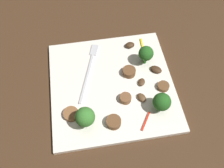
{
  "coord_description": "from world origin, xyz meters",
  "views": [
    {
      "loc": [
        -0.32,
        0.05,
        0.52
      ],
      "look_at": [
        0.0,
        0.0,
        0.01
      ],
      "focal_mm": 40.46,
      "sensor_mm": 36.0,
      "label": 1
    }
  ],
  "objects": [
    {
      "name": "broccoli_floret_1",
      "position": [
        0.05,
        -0.09,
        0.05
      ],
      "size": [
        0.04,
        0.04,
        0.05
      ],
      "color": "#296420",
      "rests_on": "plate"
    },
    {
      "name": "sausage_slice_2",
      "position": [
        -0.1,
        0.01,
        0.02
      ],
      "size": [
        0.04,
        0.04,
        0.02
      ],
      "primitive_type": "cylinder",
      "rotation": [
        0.0,
        0.0,
        1.85
      ],
      "color": "brown",
      "rests_on": "plate"
    },
    {
      "name": "fork",
      "position": [
        0.06,
        0.05,
        0.01
      ],
      "size": [
        0.17,
        0.07,
        0.0
      ],
      "rotation": [
        0.0,
        0.0,
        -0.33
      ],
      "color": "silver",
      "rests_on": "plate"
    },
    {
      "name": "pepper_strip_1",
      "position": [
        0.1,
        -0.1,
        0.01
      ],
      "size": [
        0.06,
        0.01,
        0.0
      ],
      "primitive_type": "cube",
      "rotation": [
        0.0,
        0.0,
        3.08
      ],
      "color": "yellow",
      "rests_on": "plate"
    },
    {
      "name": "pepper_strip_0",
      "position": [
        -0.11,
        -0.06,
        0.01
      ],
      "size": [
        0.04,
        0.03,
        0.0
      ],
      "primitive_type": "cube",
      "rotation": [
        0.0,
        0.0,
        5.7
      ],
      "color": "red",
      "rests_on": "plate"
    },
    {
      "name": "broccoli_floret_2",
      "position": [
        -0.09,
        0.07,
        0.04
      ],
      "size": [
        0.04,
        0.04,
        0.06
      ],
      "color": "#408630",
      "rests_on": "plate"
    },
    {
      "name": "ground_plane",
      "position": [
        0.0,
        0.0,
        0.0
      ],
      "size": [
        1.4,
        1.4,
        0.0
      ],
      "primitive_type": "plane",
      "color": "#422B19"
    },
    {
      "name": "mushroom_1",
      "position": [
        -0.01,
        -0.07,
        0.02
      ],
      "size": [
        0.03,
        0.02,
        0.01
      ],
      "primitive_type": "ellipsoid",
      "rotation": [
        0.0,
        0.0,
        2.66
      ],
      "color": "#4C331E",
      "rests_on": "plate"
    },
    {
      "name": "sausage_slice_3",
      "position": [
        -0.05,
        -0.02,
        0.02
      ],
      "size": [
        0.03,
        0.03,
        0.01
      ],
      "primitive_type": "cylinder",
      "rotation": [
        0.0,
        0.0,
        0.25
      ],
      "color": "brown",
      "rests_on": "plate"
    },
    {
      "name": "sausage_slice_0",
      "position": [
        -0.07,
        0.1,
        0.02
      ],
      "size": [
        0.05,
        0.05,
        0.01
      ],
      "primitive_type": "cylinder",
      "rotation": [
        0.0,
        0.0,
        0.53
      ],
      "color": "brown",
      "rests_on": "plate"
    },
    {
      "name": "sausage_slice_4",
      "position": [
        -0.03,
        -0.12,
        0.02
      ],
      "size": [
        0.04,
        0.04,
        0.01
      ],
      "primitive_type": "cylinder",
      "rotation": [
        0.0,
        0.0,
        0.95
      ],
      "color": "brown",
      "rests_on": "plate"
    },
    {
      "name": "mushroom_0",
      "position": [
        0.11,
        -0.07,
        0.02
      ],
      "size": [
        0.02,
        0.03,
        0.01
      ],
      "primitive_type": "ellipsoid",
      "rotation": [
        0.0,
        0.0,
        1.67
      ],
      "color": "#422B19",
      "rests_on": "plate"
    },
    {
      "name": "broccoli_floret_0",
      "position": [
        -0.08,
        -0.1,
        0.04
      ],
      "size": [
        0.04,
        0.04,
        0.05
      ],
      "color": "#296420",
      "rests_on": "plate"
    },
    {
      "name": "plate",
      "position": [
        0.0,
        0.0,
        0.01
      ],
      "size": [
        0.29,
        0.29,
        0.01
      ],
      "primitive_type": "cube",
      "color": "white",
      "rests_on": "ground_plane"
    },
    {
      "name": "sausage_slice_1",
      "position": [
        0.02,
        -0.05,
        0.02
      ],
      "size": [
        0.04,
        0.04,
        0.02
      ],
      "primitive_type": "cylinder",
      "rotation": [
        0.0,
        0.0,
        2.51
      ],
      "color": "brown",
      "rests_on": "plate"
    },
    {
      "name": "mushroom_3",
      "position": [
        -0.05,
        -0.06,
        0.02
      ],
      "size": [
        0.03,
        0.03,
        0.01
      ],
      "primitive_type": "ellipsoid",
      "rotation": [
        0.0,
        0.0,
        3.58
      ],
      "color": "brown",
      "rests_on": "plate"
    },
    {
      "name": "mushroom_2",
      "position": [
        0.02,
        -0.11,
        0.02
      ],
      "size": [
        0.03,
        0.03,
        0.01
      ],
      "primitive_type": "ellipsoid",
      "rotation": [
        0.0,
        0.0,
        4.02
      ],
      "color": "#422B19",
      "rests_on": "plate"
    }
  ]
}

